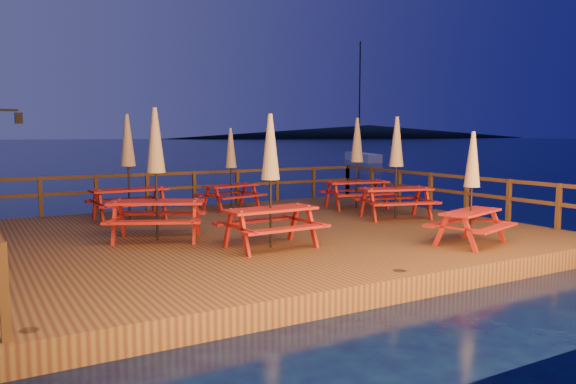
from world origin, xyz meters
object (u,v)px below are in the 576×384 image
object	(u,v)px
picnic_table_0	(472,186)
picnic_table_1	(156,172)
picnic_table_2	(231,167)
sailboat	(362,157)

from	to	relation	value
picnic_table_0	picnic_table_1	bearing A→B (deg)	128.62
picnic_table_1	picnic_table_2	distance (m)	5.04
picnic_table_0	picnic_table_1	distance (m)	6.52
sailboat	picnic_table_1	xyz separation A→B (m)	(-29.45, -31.02, 1.47)
sailboat	picnic_table_2	distance (m)	37.76
sailboat	picnic_table_1	world-z (taller)	sailboat
picnic_table_1	sailboat	bearing A→B (deg)	72.51
picnic_table_2	sailboat	bearing A→B (deg)	32.49
picnic_table_0	picnic_table_2	distance (m)	7.64
picnic_table_0	picnic_table_2	size ratio (longest dim) A/B	0.95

